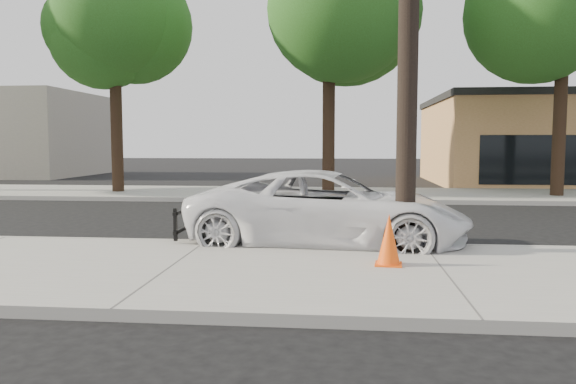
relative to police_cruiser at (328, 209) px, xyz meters
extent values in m
plane|color=black|center=(-2.26, 1.74, -0.73)|extent=(120.00, 120.00, 0.00)
cube|color=gray|center=(-2.26, -2.56, -0.66)|extent=(90.00, 4.40, 0.15)
cube|color=gray|center=(-2.26, 10.24, -0.66)|extent=(90.00, 5.00, 0.15)
cube|color=#9E9B93|center=(-2.26, -0.36, -0.66)|extent=(90.00, 0.12, 0.16)
cylinder|color=black|center=(-8.26, 9.94, 1.54)|extent=(0.44, 0.44, 4.25)
sphere|color=#244C15|center=(-8.26, 9.94, 5.07)|extent=(4.20, 4.20, 4.20)
sphere|color=#244C15|center=(-7.70, 9.52, 6.19)|extent=(3.36, 3.36, 3.36)
cylinder|color=black|center=(-0.26, 9.54, 1.79)|extent=(0.44, 0.44, 4.75)
sphere|color=#244C15|center=(-0.26, 9.54, 5.77)|extent=(4.80, 4.80, 4.80)
cylinder|color=black|center=(7.74, 9.84, 1.62)|extent=(0.44, 0.44, 4.40)
sphere|color=#244C15|center=(7.74, 9.84, 5.27)|extent=(4.35, 4.35, 4.35)
imported|color=white|center=(0.00, 0.00, 0.00)|extent=(5.46, 2.89, 1.46)
cube|color=#FF530D|center=(0.97, -2.18, -0.57)|extent=(0.44, 0.44, 0.02)
cone|color=#FF530D|center=(0.97, -2.18, -0.19)|extent=(0.39, 0.39, 0.77)
camera|label=1|loc=(0.29, -10.60, 1.25)|focal=35.00mm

